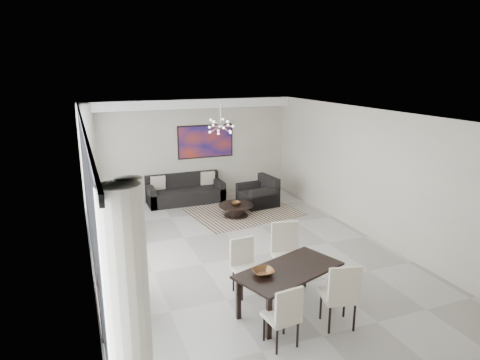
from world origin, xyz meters
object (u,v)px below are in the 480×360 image
television (121,266)px  dining_table (289,274)px  coffee_table (236,209)px  tv_console (112,298)px  sofa_main (185,193)px

television → dining_table: size_ratio=0.56×
television → coffee_table: bearing=-40.3°
coffee_table → dining_table: 4.57m
coffee_table → tv_console: (-3.42, -3.52, 0.06)m
dining_table → coffee_table: bearing=79.7°
sofa_main → tv_console: bearing=-115.7°
dining_table → television: bearing=159.8°
dining_table → tv_console: bearing=160.0°
television → dining_table: television is taller
coffee_table → tv_console: tv_console is taller
dining_table → sofa_main: bearing=91.1°
coffee_table → television: (-3.26, -3.57, 0.61)m
sofa_main → television: (-2.34, -5.24, 0.53)m
tv_console → television: size_ratio=1.47×
sofa_main → television: television is taller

